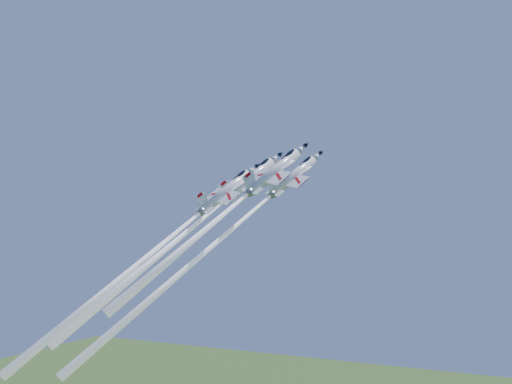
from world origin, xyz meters
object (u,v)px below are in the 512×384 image
at_px(jet_lead, 211,247).
at_px(jet_right, 221,217).
at_px(jet_left, 183,235).
at_px(jet_slot, 150,254).

distance_m(jet_lead, jet_right, 7.42).
bearing_deg(jet_left, jet_lead, 20.54).
xyz_separation_m(jet_lead, jet_left, (-6.92, 1.56, 1.95)).
bearing_deg(jet_lead, jet_left, -159.46).
relative_size(jet_right, jet_slot, 0.82).
xyz_separation_m(jet_lead, jet_right, (3.94, -3.76, 5.05)).
height_order(jet_right, jet_slot, jet_right).
xyz_separation_m(jet_lead, jet_slot, (-7.79, -7.01, -1.20)).
bearing_deg(jet_right, jet_left, -172.88).
bearing_deg(jet_lead, jet_right, -10.47).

